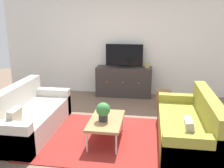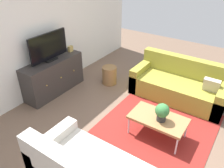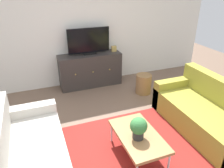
% 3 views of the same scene
% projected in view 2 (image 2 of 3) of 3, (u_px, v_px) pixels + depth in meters
% --- Properties ---
extents(ground_plane, '(10.00, 10.00, 0.00)m').
position_uv_depth(ground_plane, '(143.00, 131.00, 3.99)').
color(ground_plane, brown).
extents(wall_back, '(6.40, 0.12, 2.70)m').
position_uv_depth(wall_back, '(35.00, 32.00, 4.53)').
color(wall_back, silver).
rests_on(wall_back, ground_plane).
extents(area_rug, '(2.50, 1.90, 0.01)m').
position_uv_depth(area_rug, '(151.00, 134.00, 3.91)').
color(area_rug, maroon).
rests_on(area_rug, ground_plane).
extents(couch_right_side, '(0.86, 1.92, 0.83)m').
position_uv_depth(couch_right_side, '(180.00, 85.00, 4.82)').
color(couch_right_side, olive).
rests_on(couch_right_side, ground_plane).
extents(coffee_table, '(0.53, 0.93, 0.39)m').
position_uv_depth(coffee_table, '(158.00, 119.00, 3.72)').
color(coffee_table, '#A37547').
rests_on(coffee_table, ground_plane).
extents(potted_plant, '(0.23, 0.23, 0.31)m').
position_uv_depth(potted_plant, '(162.00, 112.00, 3.56)').
color(potted_plant, '#2D2D2D').
rests_on(potted_plant, coffee_table).
extents(tv_console, '(1.42, 0.47, 0.76)m').
position_uv_depth(tv_console, '(54.00, 76.00, 4.94)').
color(tv_console, '#332D2B').
rests_on(tv_console, ground_plane).
extents(flat_screen_tv, '(0.94, 0.16, 0.59)m').
position_uv_depth(flat_screen_tv, '(49.00, 47.00, 4.61)').
color(flat_screen_tv, black).
rests_on(flat_screen_tv, tv_console).
extents(mantel_clock, '(0.11, 0.07, 0.13)m').
position_uv_depth(mantel_clock, '(70.00, 49.00, 5.13)').
color(mantel_clock, tan).
rests_on(mantel_clock, tv_console).
extents(wicker_basket, '(0.34, 0.34, 0.43)m').
position_uv_depth(wicker_basket, '(109.00, 75.00, 5.33)').
color(wicker_basket, olive).
rests_on(wicker_basket, ground_plane).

